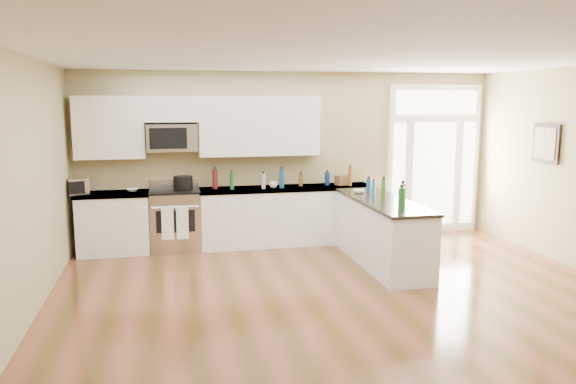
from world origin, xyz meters
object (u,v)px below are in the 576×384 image
Objects in this scene: toaster_oven at (78,186)px; kitchen_range at (175,220)px; peninsula_cabinet at (382,234)px; stockpot at (183,183)px.

kitchen_range is at bearing -15.86° from toaster_oven.
peninsula_cabinet is 2.15× the size of kitchen_range.
kitchen_range is 1.52m from toaster_oven.
toaster_oven reaches higher than peninsula_cabinet.
peninsula_cabinet is 3.15m from stockpot.
peninsula_cabinet is 7.98× the size of toaster_oven.
kitchen_range is at bearing 172.75° from stockpot.
kitchen_range is 3.71× the size of toaster_oven.
stockpot is at bearing -7.25° from kitchen_range.
peninsula_cabinet is 4.54m from toaster_oven.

